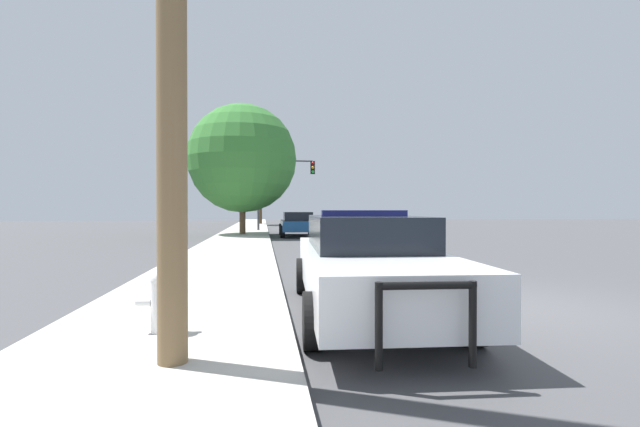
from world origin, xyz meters
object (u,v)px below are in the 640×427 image
(police_car, at_px, (366,261))
(car_background_midblock, at_px, (297,223))
(traffic_light, at_px, (282,179))
(tree_sidewalk_mid, at_px, (242,159))
(tree_sidewalk_far, at_px, (260,170))
(car_background_oncoming, at_px, (341,220))
(fire_hydrant, at_px, (161,299))

(police_car, xyz_separation_m, car_background_midblock, (0.42, 18.42, -0.02))
(traffic_light, height_order, tree_sidewalk_mid, tree_sidewalk_mid)
(tree_sidewalk_far, bearing_deg, traffic_light, -83.16)
(traffic_light, bearing_deg, police_car, -89.37)
(car_background_midblock, xyz_separation_m, car_background_oncoming, (3.70, 6.17, 0.02))
(car_background_midblock, bearing_deg, car_background_oncoming, 59.92)
(police_car, relative_size, car_background_midblock, 1.17)
(police_car, height_order, car_background_midblock, police_car)
(car_background_midblock, xyz_separation_m, tree_sidewalk_mid, (-3.16, 0.48, 3.76))
(police_car, height_order, traffic_light, traffic_light)
(car_background_midblock, relative_size, tree_sidewalk_mid, 0.62)
(car_background_oncoming, bearing_deg, traffic_light, 13.36)
(police_car, relative_size, tree_sidewalk_mid, 0.73)
(car_background_midblock, distance_m, tree_sidewalk_mid, 4.94)
(police_car, distance_m, car_background_oncoming, 24.93)
(car_background_midblock, height_order, car_background_oncoming, car_background_oncoming)
(traffic_light, height_order, tree_sidewalk_far, tree_sidewalk_far)
(car_background_midblock, bearing_deg, traffic_light, 98.67)
(fire_hydrant, distance_m, car_background_midblock, 19.83)
(police_car, relative_size, tree_sidewalk_far, 0.72)
(car_background_midblock, relative_size, tree_sidewalk_far, 0.62)
(police_car, relative_size, traffic_light, 1.10)
(fire_hydrant, bearing_deg, police_car, 22.80)
(fire_hydrant, height_order, tree_sidewalk_mid, tree_sidewalk_mid)
(fire_hydrant, height_order, traffic_light, traffic_light)
(tree_sidewalk_far, height_order, tree_sidewalk_mid, tree_sidewalk_far)
(tree_sidewalk_far, xyz_separation_m, tree_sidewalk_mid, (-0.90, -17.67, -0.96))
(fire_hydrant, relative_size, tree_sidewalk_mid, 0.10)
(police_car, xyz_separation_m, tree_sidewalk_far, (-1.84, 36.57, 4.70))
(fire_hydrant, distance_m, tree_sidewalk_far, 38.06)
(car_background_midblock, xyz_separation_m, tree_sidewalk_far, (-2.26, 18.15, 4.72))
(police_car, height_order, car_background_oncoming, police_car)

